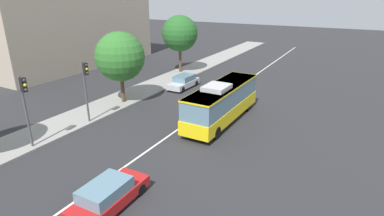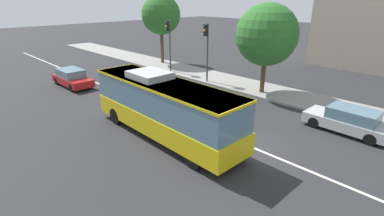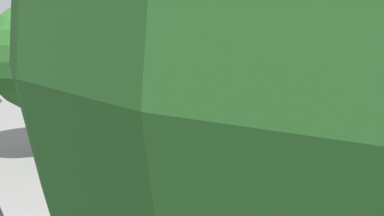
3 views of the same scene
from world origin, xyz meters
name	(u,v)px [view 3 (image 3 of 3)]	position (x,y,z in m)	size (l,w,h in m)	color
ground_plane	(156,117)	(0.00, 0.00, 0.00)	(160.00, 160.00, 0.00)	#28282B
sidewalk_kerb	(17,139)	(0.00, 8.79, 0.07)	(80.00, 3.90, 0.14)	gray
lane_centre_line	(156,117)	(0.00, 0.00, 0.01)	(76.00, 0.16, 0.01)	silver
transit_bus	(218,96)	(-3.92, -2.34, 1.81)	(10.04, 2.66, 3.46)	yellow
sedan_silver	(62,109)	(3.01, 5.43, 0.72)	(4.53, 1.89, 1.46)	#B7BABF
traffic_light_near_corner	(120,98)	(-9.62, 7.12, 3.56)	(0.32, 0.62, 5.20)	#47474C
traffic_light_mid_block	(224,134)	(-14.81, 7.23, 3.56)	(0.34, 0.62, 5.20)	#47474C
street_tree_kerbside_centre	(45,58)	(-4.35, 8.05, 4.61)	(4.67, 4.67, 6.96)	#4C3823
street_tree_kerbside_right	(382,57)	(-18.75, 9.51, 5.44)	(4.31, 4.31, 7.62)	#4C3823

